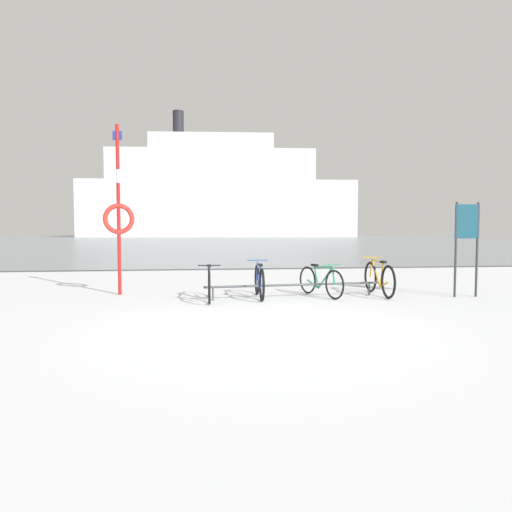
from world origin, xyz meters
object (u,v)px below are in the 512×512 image
(bicycle_3, at_px, (379,278))
(info_sign, at_px, (467,232))
(ferry_ship, at_px, (217,195))
(bicycle_1, at_px, (259,281))
(rescue_post, at_px, (119,214))
(bicycle_2, at_px, (321,281))
(bicycle_0, at_px, (209,284))

(bicycle_3, bearing_deg, info_sign, -14.78)
(info_sign, bearing_deg, ferry_ship, 92.00)
(bicycle_1, bearing_deg, ferry_ship, 88.63)
(bicycle_1, relative_size, ferry_ship, 0.03)
(ferry_ship, bearing_deg, rescue_post, -93.72)
(bicycle_1, height_order, ferry_ship, ferry_ship)
(bicycle_2, relative_size, bicycle_3, 0.87)
(bicycle_3, bearing_deg, bicycle_2, -178.96)
(bicycle_1, relative_size, rescue_post, 0.43)
(rescue_post, bearing_deg, bicycle_0, -28.46)
(bicycle_3, xyz_separation_m, info_sign, (1.81, -0.48, 1.05))
(bicycle_2, bearing_deg, bicycle_3, 1.04)
(bicycle_3, relative_size, info_sign, 0.85)
(info_sign, bearing_deg, bicycle_2, 171.89)
(bicycle_3, height_order, rescue_post, rescue_post)
(bicycle_0, relative_size, bicycle_1, 1.00)
(bicycle_0, distance_m, rescue_post, 2.74)
(info_sign, height_order, ferry_ship, ferry_ship)
(bicycle_1, distance_m, ferry_ship, 77.74)
(bicycle_0, bearing_deg, bicycle_3, 4.18)
(ferry_ship, bearing_deg, bicycle_0, -92.18)
(bicycle_0, height_order, bicycle_3, bicycle_3)
(ferry_ship, bearing_deg, info_sign, -88.00)
(bicycle_2, height_order, bicycle_3, bicycle_3)
(bicycle_2, bearing_deg, ferry_ship, 89.65)
(info_sign, bearing_deg, bicycle_1, 174.72)
(rescue_post, height_order, ferry_ship, ferry_ship)
(bicycle_2, relative_size, info_sign, 0.74)
(bicycle_0, distance_m, info_sign, 5.76)
(bicycle_2, bearing_deg, info_sign, -8.11)
(bicycle_1, bearing_deg, bicycle_3, 1.17)
(bicycle_0, height_order, rescue_post, rescue_post)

